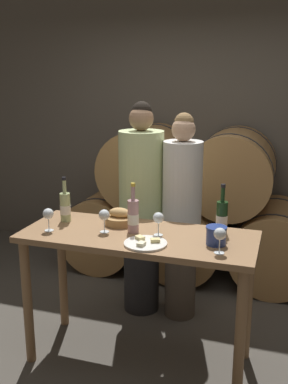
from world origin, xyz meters
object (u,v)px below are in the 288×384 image
at_px(bread_basket, 120,218).
at_px(person_right, 182,216).
at_px(person_left, 141,209).
at_px(blue_crock, 216,235).
at_px(wine_bottle_white, 65,207).
at_px(wine_glass_far_left, 48,214).
at_px(wine_glass_left, 104,216).
at_px(wine_bottle_red, 222,217).
at_px(wine_glass_right, 220,235).
at_px(cheese_plate, 145,243).
at_px(wine_glass_center, 158,219).
at_px(wine_bottle_rose, 133,216).
at_px(tasting_table, 138,255).

bearing_deg(bread_basket, person_right, 59.54).
relative_size(person_left, blue_crock, 13.40).
bearing_deg(wine_bottle_white, wine_glass_far_left, -92.64).
xyz_separation_m(person_right, wine_glass_left, (-0.35, -0.71, 0.19)).
xyz_separation_m(person_right, wine_glass_far_left, (-0.71, -0.80, 0.19)).
xyz_separation_m(blue_crock, bread_basket, (-0.69, 0.17, -0.02)).
xyz_separation_m(wine_bottle_red, wine_glass_right, (0.04, -0.34, 0.00)).
xyz_separation_m(wine_bottle_red, blue_crock, (-0.00, -0.21, -0.05)).
height_order(person_left, cheese_plate, person_left).
distance_m(wine_bottle_white, wine_glass_center, 0.71).
xyz_separation_m(person_right, wine_glass_center, (-0.00, -0.66, 0.19)).
distance_m(wine_bottle_rose, wine_glass_right, 0.62).
relative_size(wine_bottle_rose, wine_glass_center, 2.15).
bearing_deg(cheese_plate, blue_crock, 18.20).
xyz_separation_m(bread_basket, wine_glass_center, (0.31, -0.13, 0.07)).
height_order(person_left, wine_bottle_red, person_left).
height_order(person_left, wine_glass_left, person_left).
bearing_deg(wine_bottle_white, bread_basket, 6.92).
bearing_deg(tasting_table, person_right, 78.91).
height_order(person_right, wine_bottle_red, person_right).
bearing_deg(person_right, person_left, -179.99).
height_order(person_left, wine_glass_center, person_left).
height_order(blue_crock, wine_glass_far_left, wine_glass_far_left).
bearing_deg(tasting_table, cheese_plate, -58.30).
distance_m(tasting_table, wine_glass_center, 0.29).
bearing_deg(wine_bottle_rose, wine_glass_center, -3.95).
relative_size(tasting_table, wine_bottle_red, 4.63).
distance_m(wine_bottle_rose, blue_crock, 0.56).
xyz_separation_m(wine_bottle_rose, blue_crock, (0.55, -0.06, -0.05)).
bearing_deg(person_left, wine_glass_far_left, -115.46).
height_order(wine_bottle_red, wine_glass_right, wine_bottle_red).
height_order(person_right, wine_bottle_rose, person_right).
bearing_deg(bread_basket, wine_bottle_white, -173.08).
xyz_separation_m(blue_crock, wine_glass_left, (-0.73, -0.00, 0.05)).
bearing_deg(cheese_plate, wine_glass_center, 80.86).
relative_size(wine_bottle_rose, wine_glass_right, 2.15).
bearing_deg(blue_crock, cheese_plate, -161.80).
bearing_deg(wine_glass_far_left, tasting_table, 12.13).
bearing_deg(wine_glass_left, cheese_plate, -21.91).
bearing_deg(wine_glass_center, wine_bottle_red, 22.89).
distance_m(wine_bottle_red, cheese_plate, 0.54).
height_order(tasting_table, person_left, person_left).
bearing_deg(blue_crock, person_right, 118.09).
xyz_separation_m(cheese_plate, wine_glass_far_left, (-0.68, 0.04, 0.10)).
relative_size(tasting_table, wine_glass_far_left, 9.90).
bearing_deg(wine_glass_right, wine_bottle_rose, 162.17).
relative_size(person_left, wine_glass_far_left, 11.21).
distance_m(person_right, wine_bottle_white, 0.93).
xyz_separation_m(person_right, wine_glass_right, (0.42, -0.84, 0.19)).
bearing_deg(blue_crock, tasting_table, 176.30).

